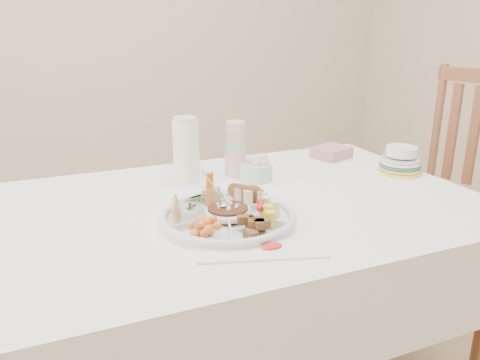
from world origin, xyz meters
name	(u,v)px	position (x,y,z in m)	size (l,w,h in m)	color
wall_back	(124,17)	(0.00, 2.00, 1.35)	(4.00, 0.02, 2.70)	beige
dining_table	(244,303)	(0.00, 0.00, 0.38)	(1.52, 1.02, 0.76)	white
chair	(443,193)	(1.09, 0.22, 0.56)	(0.47, 0.47, 1.12)	brown
party_tray	(228,215)	(-0.11, -0.13, 0.78)	(0.38, 0.38, 0.04)	white
bean_dip	(228,212)	(-0.11, -0.13, 0.79)	(0.11, 0.11, 0.04)	#57361A
tortillas	(247,194)	(-0.01, -0.05, 0.80)	(0.09, 0.09, 0.05)	#A27F47
carrot_cucumber	(204,189)	(-0.14, -0.01, 0.82)	(0.11, 0.11, 0.10)	#EC6601
pita_raisins	(182,209)	(-0.23, -0.09, 0.80)	(0.11, 0.11, 0.06)	tan
cherries	(205,227)	(-0.21, -0.22, 0.79)	(0.10, 0.10, 0.04)	orange
granola_chunks	(255,226)	(-0.08, -0.26, 0.79)	(0.11, 0.11, 0.05)	#3D2916
banana_tomato	(273,201)	(0.01, -0.17, 0.82)	(0.10, 0.10, 0.08)	#DDC36B
cup_stack	(235,147)	(0.08, 0.26, 0.87)	(0.08, 0.08, 0.22)	#ACC2A1
thermos	(186,150)	(-0.11, 0.26, 0.88)	(0.09, 0.09, 0.24)	white
flower_bowl	(256,168)	(0.13, 0.19, 0.80)	(0.12, 0.12, 0.09)	#7FB19C
napkin_stack	(331,152)	(0.55, 0.33, 0.78)	(0.14, 0.12, 0.05)	#C27D84
plate_stack	(401,159)	(0.67, 0.06, 0.81)	(0.17, 0.17, 0.11)	gold
placemat	(261,250)	(-0.10, -0.34, 0.76)	(0.32, 0.11, 0.01)	white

